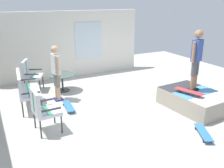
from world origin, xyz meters
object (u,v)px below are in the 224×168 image
object	(u,v)px
patio_chair_near_house	(30,73)
skateboard_spare	(203,132)
patio_chair_by_wall	(41,107)
skateboard_by_bench	(69,106)
person_skater	(196,56)
patio_bench	(25,87)
skateboard_on_ramp	(189,91)
patio_table	(62,79)
skate_ramp	(195,100)
person_watching	(56,69)

from	to	relation	value
patio_chair_near_house	skateboard_spare	distance (m)	5.56
patio_chair_by_wall	skateboard_by_bench	distance (m)	1.41
person_skater	skateboard_by_bench	distance (m)	3.71
patio_bench	skateboard_on_ramp	world-z (taller)	patio_bench
patio_chair_near_house	patio_chair_by_wall	bearing A→B (deg)	174.82
patio_table	skateboard_spare	xyz separation A→B (m)	(-4.23, -1.93, -0.32)
skateboard_by_bench	patio_bench	bearing A→B (deg)	58.86
patio_table	skateboard_on_ramp	size ratio (longest dim) A/B	1.09
skateboard_spare	patio_chair_by_wall	bearing A→B (deg)	59.86
skate_ramp	patio_bench	distance (m)	4.69
skate_ramp	patio_chair_near_house	world-z (taller)	patio_chair_near_house
patio_table	skateboard_by_bench	distance (m)	1.54
patio_bench	person_skater	xyz separation A→B (m)	(-2.03, -4.16, 0.83)
patio_table	skateboard_on_ramp	distance (m)	3.99
patio_chair_near_house	skateboard_by_bench	bearing A→B (deg)	-162.37
person_watching	skateboard_on_ramp	xyz separation A→B (m)	(-2.39, -2.88, -0.39)
skate_ramp	patio_bench	world-z (taller)	patio_bench
patio_bench	skateboard_spare	bearing A→B (deg)	-136.18
person_skater	skateboard_by_bench	world-z (taller)	person_skater
skate_ramp	person_skater	world-z (taller)	person_skater
skateboard_by_bench	skateboard_spare	xyz separation A→B (m)	(-2.75, -2.22, 0.00)
patio_chair_by_wall	skateboard_spare	distance (m)	3.64
skateboard_spare	skateboard_on_ramp	distance (m)	1.38
patio_chair_near_house	person_skater	distance (m)	5.16
skateboard_by_bench	person_watching	bearing A→B (deg)	5.15
skate_ramp	skateboard_on_ramp	bearing A→B (deg)	101.66
patio_bench	patio_table	bearing A→B (deg)	-56.13
patio_table	patio_chair_by_wall	bearing A→B (deg)	153.90
patio_chair_near_house	person_watching	bearing A→B (deg)	-155.05
person_skater	skateboard_on_ramp	distance (m)	0.96
patio_chair_by_wall	person_watching	xyz separation A→B (m)	(1.73, -0.83, 0.34)
patio_bench	person_skater	bearing A→B (deg)	-115.99
patio_bench	person_watching	bearing A→B (deg)	-79.51
patio_table	person_skater	bearing A→B (deg)	-135.39
skateboard_on_ramp	person_watching	bearing A→B (deg)	50.27
patio_bench	skateboard_on_ramp	xyz separation A→B (m)	(-2.22, -3.82, -0.04)
patio_chair_near_house	person_skater	xyz separation A→B (m)	(-3.41, -3.78, 0.83)
person_skater	skateboard_spare	size ratio (longest dim) A/B	2.07
skate_ramp	skateboard_by_bench	size ratio (longest dim) A/B	2.45
skate_ramp	skateboard_by_bench	distance (m)	3.50
patio_chair_near_house	patio_table	size ratio (longest dim) A/B	1.13
patio_bench	person_skater	world-z (taller)	person_skater
person_watching	skateboard_by_bench	distance (m)	1.18
patio_chair_by_wall	patio_bench	bearing A→B (deg)	4.06
skate_ramp	skateboard_spare	xyz separation A→B (m)	(-1.22, 0.93, -0.16)
skate_ramp	patio_table	xyz separation A→B (m)	(3.02, 2.86, 0.16)
skate_ramp	patio_chair_near_house	size ratio (longest dim) A/B	1.95
person_watching	skateboard_spare	size ratio (longest dim) A/B	2.06
person_skater	skateboard_on_ramp	size ratio (longest dim) A/B	2.01
patio_chair_by_wall	person_watching	distance (m)	1.95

